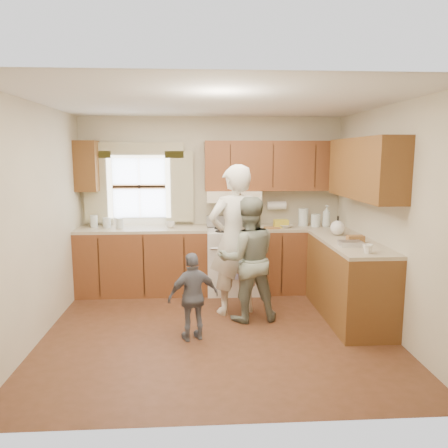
{
  "coord_description": "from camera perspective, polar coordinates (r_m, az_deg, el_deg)",
  "views": [
    {
      "loc": [
        -0.21,
        -4.67,
        1.96
      ],
      "look_at": [
        0.1,
        0.4,
        1.15
      ],
      "focal_mm": 35.0,
      "sensor_mm": 36.0,
      "label": 1
    }
  ],
  "objects": [
    {
      "name": "room",
      "position": [
        4.73,
        -0.92,
        0.42
      ],
      "size": [
        3.8,
        3.8,
        3.8
      ],
      "color": "#4A2B17",
      "rests_on": "ground"
    },
    {
      "name": "kitchen_fixtures",
      "position": [
        5.91,
        4.58,
        -1.91
      ],
      "size": [
        3.8,
        2.25,
        2.15
      ],
      "color": "#4E2610",
      "rests_on": "ground"
    },
    {
      "name": "stove",
      "position": [
        6.3,
        1.25,
        -4.65
      ],
      "size": [
        0.76,
        0.67,
        1.07
      ],
      "color": "silver",
      "rests_on": "ground"
    },
    {
      "name": "woman_left",
      "position": [
        5.34,
        1.39,
        -2.13
      ],
      "size": [
        0.78,
        0.64,
        1.84
      ],
      "primitive_type": "imported",
      "rotation": [
        0.0,
        0.0,
        3.48
      ],
      "color": "silver",
      "rests_on": "ground"
    },
    {
      "name": "woman_right",
      "position": [
        5.17,
        3.13,
        -4.61
      ],
      "size": [
        0.78,
        0.64,
        1.48
      ],
      "primitive_type": "imported",
      "rotation": [
        0.0,
        0.0,
        3.25
      ],
      "color": "#213A2B",
      "rests_on": "ground"
    },
    {
      "name": "child",
      "position": [
        4.69,
        -4.02,
        -9.44
      ],
      "size": [
        0.6,
        0.4,
        0.95
      ],
      "primitive_type": "imported",
      "rotation": [
        0.0,
        0.0,
        3.47
      ],
      "color": "slate",
      "rests_on": "ground"
    }
  ]
}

